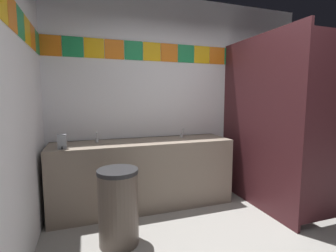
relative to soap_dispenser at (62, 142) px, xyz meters
name	(u,v)px	position (x,y,z in m)	size (l,w,h in m)	color
wall_back	(184,98)	(1.66, 0.52, 0.47)	(3.80, 0.09, 2.82)	silver
vanity_counter	(144,173)	(0.95, 0.18, -0.50)	(2.29, 0.60, 0.86)	gray
faucet_left	(97,138)	(0.38, 0.27, -0.03)	(0.04, 0.10, 0.14)	silver
faucet_right	(182,134)	(1.52, 0.27, -0.03)	(0.04, 0.10, 0.14)	silver
soap_dispenser	(62,142)	(0.00, 0.00, 0.00)	(0.09, 0.09, 0.16)	gray
stall_divider	(281,125)	(2.49, -0.52, 0.15)	(0.92, 1.49, 2.20)	#471E23
toilet	(273,173)	(2.87, -0.02, -0.64)	(0.39, 0.49, 0.74)	white
trash_bin	(118,207)	(0.52, -0.57, -0.57)	(0.39, 0.39, 0.75)	brown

